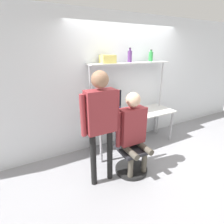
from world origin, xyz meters
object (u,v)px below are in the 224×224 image
at_px(monitor, 108,102).
at_px(person_standing, 101,115).
at_px(cell_phone, 125,117).
at_px(person_seated, 133,128).
at_px(bottle_purple, 130,56).
at_px(bottle_green, 151,56).
at_px(office_chair, 130,156).
at_px(storage_box, 108,59).
at_px(laptop, 115,116).

height_order(monitor, person_standing, person_standing).
distance_m(cell_phone, person_standing, 1.11).
height_order(person_seated, bottle_purple, bottle_purple).
distance_m(monitor, bottle_green, 1.34).
distance_m(cell_phone, office_chair, 0.81).
bearing_deg(person_standing, storage_box, 57.23).
relative_size(office_chair, bottle_green, 3.81).
height_order(laptop, person_seated, person_seated).
bearing_deg(bottle_purple, monitor, 179.21).
relative_size(bottle_purple, bottle_green, 1.14).
relative_size(monitor, laptop, 1.79).
bearing_deg(person_seated, cell_phone, 67.28).
bearing_deg(office_chair, cell_phone, 65.94).
bearing_deg(laptop, monitor, 91.82).
bearing_deg(cell_phone, person_seated, -112.72).
distance_m(monitor, storage_box, 0.83).
relative_size(office_chair, bottle_purple, 3.33).
xyz_separation_m(cell_phone, person_standing, (-0.82, -0.62, 0.40)).
bearing_deg(bottle_green, laptop, -165.45).
height_order(bottle_green, storage_box, bottle_green).
bearing_deg(laptop, cell_phone, -1.47).
distance_m(person_standing, bottle_purple, 1.57).
xyz_separation_m(bottle_purple, bottle_green, (0.53, 0.00, -0.01)).
relative_size(laptop, person_seated, 0.25).
relative_size(person_standing, bottle_green, 7.40).
bearing_deg(bottle_green, cell_phone, -160.66).
relative_size(laptop, bottle_purple, 1.28).
bearing_deg(person_standing, monitor, 57.52).
distance_m(person_standing, bottle_green, 1.97).
xyz_separation_m(monitor, storage_box, (0.00, -0.01, 0.83)).
xyz_separation_m(cell_phone, office_chair, (-0.27, -0.60, -0.47)).
bearing_deg(bottle_purple, bottle_green, 0.00).
bearing_deg(storage_box, person_seated, -91.09).
xyz_separation_m(cell_phone, bottle_green, (0.77, 0.27, 1.14)).
distance_m(monitor, bottle_purple, 1.00).
xyz_separation_m(monitor, person_standing, (-0.57, -0.90, 0.13)).
distance_m(bottle_purple, bottle_green, 0.53).
bearing_deg(bottle_green, storage_box, -180.00).
bearing_deg(storage_box, laptop, -88.59).
relative_size(monitor, person_seated, 0.44).
height_order(monitor, cell_phone, monitor).
bearing_deg(bottle_purple, cell_phone, -131.25).
distance_m(person_seated, person_standing, 0.64).
xyz_separation_m(laptop, bottle_green, (1.01, 0.26, 1.08)).
bearing_deg(bottle_green, person_standing, -150.85).
distance_m(office_chair, bottle_green, 2.10).
bearing_deg(storage_box, bottle_purple, -0.00).
height_order(office_chair, bottle_purple, bottle_purple).
xyz_separation_m(laptop, person_seated, (-0.02, -0.65, 0.03)).
xyz_separation_m(person_seated, storage_box, (0.02, 0.91, 1.02)).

